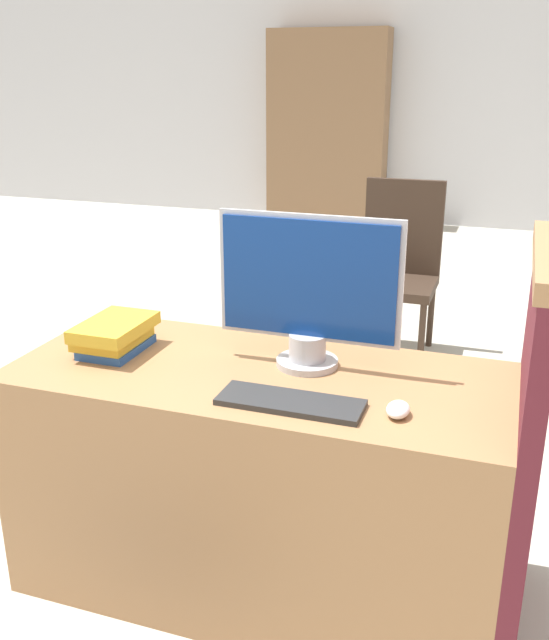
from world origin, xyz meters
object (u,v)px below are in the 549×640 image
Objects in this scene: monitor at (308,293)px; keyboard at (290,402)px; mouse at (398,409)px; far_chair at (398,262)px; book_stack at (114,335)px.

keyboard is (0.03, -0.27, -0.21)m from monitor.
mouse is 2.33m from far_chair.
book_stack is (-0.90, 0.15, 0.04)m from mouse.
far_chair reaches higher than mouse.
keyboard is at bearing -16.27° from book_stack.
mouse is 0.91m from book_stack.
keyboard is 2.33m from far_chair.
monitor is at bearing 142.17° from mouse.
book_stack is at bearing -140.25° from far_chair.
far_chair is at bearing 76.25° from book_stack.
monitor is 2.10m from far_chair.
monitor is 2.01× the size of book_stack.
far_chair is (-0.10, 2.32, -0.21)m from keyboard.
mouse is 0.32× the size of book_stack.
mouse is (0.27, 0.03, 0.01)m from keyboard.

